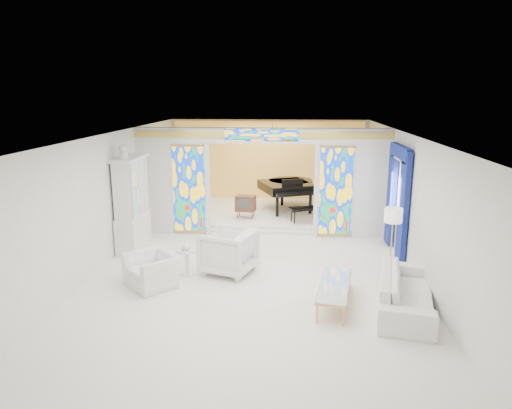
# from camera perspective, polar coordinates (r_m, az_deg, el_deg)

# --- Properties ---
(floor) EXTENTS (12.00, 12.00, 0.00)m
(floor) POSITION_cam_1_polar(r_m,az_deg,el_deg) (11.11, 0.06, -6.84)
(floor) COLOR white
(floor) RESTS_ON ground
(ceiling) EXTENTS (7.00, 12.00, 0.02)m
(ceiling) POSITION_cam_1_polar(r_m,az_deg,el_deg) (10.44, 0.06, 8.77)
(ceiling) COLOR white
(ceiling) RESTS_ON wall_back
(wall_back) EXTENTS (7.00, 0.02, 3.00)m
(wall_back) POSITION_cam_1_polar(r_m,az_deg,el_deg) (16.57, 1.59, 5.38)
(wall_back) COLOR silver
(wall_back) RESTS_ON floor
(wall_front) EXTENTS (7.00, 0.02, 3.00)m
(wall_front) POSITION_cam_1_polar(r_m,az_deg,el_deg) (5.05, -5.13, -14.75)
(wall_front) COLOR silver
(wall_front) RESTS_ON floor
(wall_left) EXTENTS (0.02, 12.00, 3.00)m
(wall_left) POSITION_cam_1_polar(r_m,az_deg,el_deg) (11.47, -17.66, 0.98)
(wall_left) COLOR silver
(wall_left) RESTS_ON floor
(wall_right) EXTENTS (0.02, 12.00, 3.00)m
(wall_right) POSITION_cam_1_polar(r_m,az_deg,el_deg) (11.00, 18.57, 0.38)
(wall_right) COLOR silver
(wall_right) RESTS_ON floor
(partition_wall) EXTENTS (7.00, 0.22, 3.00)m
(partition_wall) POSITION_cam_1_polar(r_m,az_deg,el_deg) (12.60, 0.73, 3.44)
(partition_wall) COLOR silver
(partition_wall) RESTS_ON floor
(stained_glass_left) EXTENTS (0.90, 0.04, 2.40)m
(stained_glass_left) POSITION_cam_1_polar(r_m,az_deg,el_deg) (12.85, -8.39, 1.89)
(stained_glass_left) COLOR gold
(stained_glass_left) RESTS_ON partition_wall
(stained_glass_right) EXTENTS (0.90, 0.04, 2.40)m
(stained_glass_right) POSITION_cam_1_polar(r_m,az_deg,el_deg) (12.60, 9.95, 1.60)
(stained_glass_right) COLOR gold
(stained_glass_right) RESTS_ON partition_wall
(stained_glass_transom) EXTENTS (2.00, 0.04, 0.34)m
(stained_glass_transom) POSITION_cam_1_polar(r_m,az_deg,el_deg) (12.34, 0.71, 8.69)
(stained_glass_transom) COLOR gold
(stained_glass_transom) RESTS_ON partition_wall
(alcove_platform) EXTENTS (6.80, 3.80, 0.18)m
(alcove_platform) POSITION_cam_1_polar(r_m,az_deg,el_deg) (14.99, 1.21, -1.01)
(alcove_platform) COLOR white
(alcove_platform) RESTS_ON floor
(gold_curtain_back) EXTENTS (6.70, 0.10, 2.90)m
(gold_curtain_back) POSITION_cam_1_polar(r_m,az_deg,el_deg) (16.45, 1.57, 5.32)
(gold_curtain_back) COLOR #EBB752
(gold_curtain_back) RESTS_ON wall_back
(chandelier) EXTENTS (0.48, 0.48, 0.30)m
(chandelier) POSITION_cam_1_polar(r_m,az_deg,el_deg) (14.45, 2.04, 8.34)
(chandelier) COLOR #C38944
(chandelier) RESTS_ON ceiling
(blue_drapes) EXTENTS (0.14, 1.85, 2.65)m
(blue_drapes) POSITION_cam_1_polar(r_m,az_deg,el_deg) (11.62, 17.30, 1.55)
(blue_drapes) COLOR navy
(blue_drapes) RESTS_ON wall_right
(china_cabinet) EXTENTS (0.56, 1.46, 2.72)m
(china_cabinet) POSITION_cam_1_polar(r_m,az_deg,el_deg) (11.99, -15.24, 0.05)
(china_cabinet) COLOR silver
(china_cabinet) RESTS_ON floor
(armchair_left) EXTENTS (1.37, 1.37, 0.67)m
(armchair_left) POSITION_cam_1_polar(r_m,az_deg,el_deg) (9.79, -12.81, -7.99)
(armchair_left) COLOR white
(armchair_left) RESTS_ON floor
(armchair_right) EXTENTS (1.37, 1.35, 0.99)m
(armchair_right) POSITION_cam_1_polar(r_m,az_deg,el_deg) (10.19, -3.47, -5.86)
(armchair_right) COLOR white
(armchair_right) RESTS_ON floor
(sofa) EXTENTS (1.43, 2.54, 0.70)m
(sofa) POSITION_cam_1_polar(r_m,az_deg,el_deg) (9.00, 18.26, -10.27)
(sofa) COLOR white
(sofa) RESTS_ON floor
(side_table) EXTENTS (0.59, 0.59, 0.58)m
(side_table) POSITION_cam_1_polar(r_m,az_deg,el_deg) (10.19, -8.65, -6.67)
(side_table) COLOR silver
(side_table) RESTS_ON floor
(vase) EXTENTS (0.24, 0.24, 0.21)m
(vase) POSITION_cam_1_polar(r_m,az_deg,el_deg) (10.09, -8.72, -5.04)
(vase) COLOR silver
(vase) RESTS_ON side_table
(coffee_table) EXTENTS (0.85, 1.86, 0.40)m
(coffee_table) POSITION_cam_1_polar(r_m,az_deg,el_deg) (8.88, 9.81, -9.95)
(coffee_table) COLOR silver
(coffee_table) RESTS_ON floor
(floor_lamp) EXTENTS (0.47, 0.47, 1.55)m
(floor_lamp) POSITION_cam_1_polar(r_m,az_deg,el_deg) (10.08, 16.77, -1.71)
(floor_lamp) COLOR #C38944
(floor_lamp) RESTS_ON floor
(grand_piano) EXTENTS (2.07, 3.14, 1.12)m
(grand_piano) POSITION_cam_1_polar(r_m,az_deg,el_deg) (15.00, 4.13, 2.29)
(grand_piano) COLOR black
(grand_piano) RESTS_ON alcove_platform
(tv_console) EXTENTS (0.64, 0.47, 0.69)m
(tv_console) POSITION_cam_1_polar(r_m,az_deg,el_deg) (13.96, -1.32, 0.16)
(tv_console) COLOR brown
(tv_console) RESTS_ON alcove_platform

